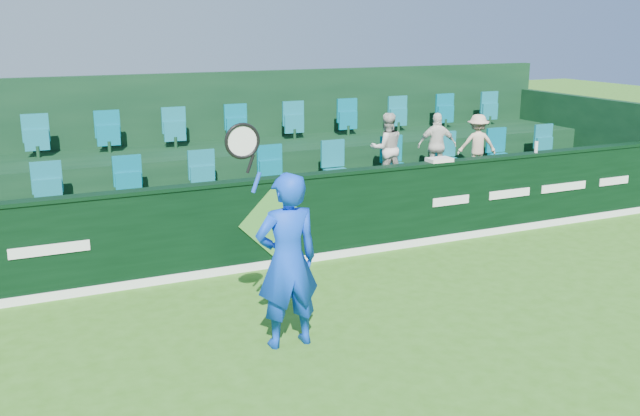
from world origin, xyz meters
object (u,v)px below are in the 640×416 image
spectator_left (387,148)px  spectator_middle (437,146)px  tennis_player (287,260)px  drinks_bottle (536,147)px  spectator_right (477,144)px  towel (439,160)px

spectator_left → spectator_middle: spectator_left is taller
spectator_left → spectator_middle: (1.04, 0.00, -0.03)m
tennis_player → drinks_bottle: 6.28m
tennis_player → spectator_middle: 5.79m
spectator_left → spectator_right: bearing=-170.3°
spectator_left → drinks_bottle: 2.58m
spectator_right → towel: (-1.58, -1.12, 0.03)m
towel → drinks_bottle: drinks_bottle is taller
towel → spectator_middle: bearing=58.0°
spectator_right → spectator_middle: bearing=22.3°
spectator_middle → drinks_bottle: (1.29, -1.12, 0.06)m
tennis_player → spectator_left: bearing=47.8°
tennis_player → spectator_right: tennis_player is taller
spectator_left → towel: spectator_left is taller
spectator_middle → towel: bearing=80.5°
tennis_player → spectator_right: 6.48m
tennis_player → spectator_left: 5.04m
tennis_player → drinks_bottle: (5.70, 2.60, 0.44)m
tennis_player → spectator_middle: (4.42, 3.72, 0.38)m
spectator_left → spectator_middle: size_ratio=1.04×
spectator_left → spectator_middle: bearing=-170.3°
drinks_bottle → towel: bearing=180.0°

